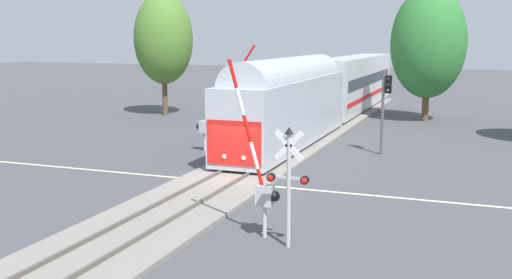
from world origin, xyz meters
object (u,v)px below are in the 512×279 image
object	(u,v)px
commuter_train	(329,89)
crossing_signal_mast	(288,175)
pine_left_background	(163,39)
elm_centre_background	(428,43)
traffic_signal_far_side	(385,98)
crossing_gate_near	(262,181)
crossing_gate_far	(210,117)

from	to	relation	value
commuter_train	crossing_signal_mast	bearing A→B (deg)	-79.03
pine_left_background	elm_centre_background	distance (m)	21.88
commuter_train	traffic_signal_far_side	bearing A→B (deg)	-61.21
crossing_gate_near	crossing_signal_mast	bearing A→B (deg)	-30.06
pine_left_background	elm_centre_background	world-z (taller)	elm_centre_background
crossing_signal_mast	crossing_gate_near	bearing A→B (deg)	149.94
pine_left_background	crossing_gate_far	bearing A→B (deg)	-52.38
traffic_signal_far_side	crossing_gate_near	bearing A→B (deg)	-95.98
elm_centre_background	crossing_gate_near	bearing A→B (deg)	-94.87
elm_centre_background	traffic_signal_far_side	bearing A→B (deg)	-93.71
commuter_train	crossing_signal_mast	size ratio (longest dim) A/B	10.54
crossing_signal_mast	traffic_signal_far_side	distance (m)	16.58
traffic_signal_far_side	pine_left_background	xyz separation A→B (m)	(-20.53, 11.45, 3.28)
crossing_gate_near	traffic_signal_far_side	size ratio (longest dim) A/B	1.23
commuter_train	crossing_signal_mast	xyz separation A→B (m)	(5.26, -27.13, -0.41)
commuter_train	pine_left_background	bearing A→B (deg)	176.66
crossing_gate_near	crossing_signal_mast	xyz separation A→B (m)	(1.11, -0.64, 0.45)
elm_centre_background	pine_left_background	bearing A→B (deg)	-169.65
pine_left_background	elm_centre_background	size ratio (longest dim) A/B	0.98
crossing_signal_mast	pine_left_background	size ratio (longest dim) A/B	0.37
crossing_gate_near	pine_left_background	world-z (taller)	pine_left_background
traffic_signal_far_side	elm_centre_background	bearing A→B (deg)	86.29
commuter_train	pine_left_background	xyz separation A→B (m)	(-14.71, 0.86, 3.74)
crossing_signal_mast	traffic_signal_far_side	bearing A→B (deg)	88.06
commuter_train	crossing_gate_far	distance (m)	13.78
traffic_signal_far_side	elm_centre_background	world-z (taller)	elm_centre_background
crossing_signal_mast	crossing_gate_far	size ratio (longest dim) A/B	0.62
pine_left_background	commuter_train	bearing A→B (deg)	-3.34
commuter_train	elm_centre_background	size ratio (longest dim) A/B	3.87
crossing_gate_near	crossing_gate_far	world-z (taller)	crossing_gate_far
commuter_train	traffic_signal_far_side	xyz separation A→B (m)	(5.82, -10.59, 0.46)
commuter_train	crossing_gate_near	world-z (taller)	crossing_gate_near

